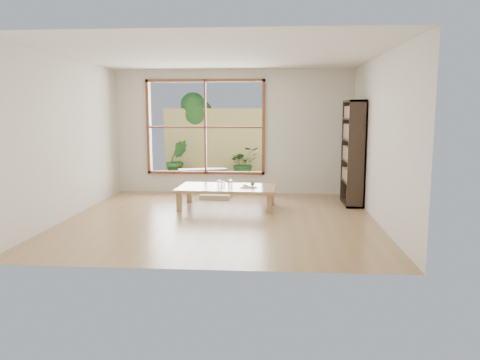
{
  "coord_description": "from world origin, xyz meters",
  "views": [
    {
      "loc": [
        0.87,
        -7.44,
        1.76
      ],
      "look_at": [
        0.27,
        0.6,
        0.55
      ],
      "focal_mm": 35.0,
      "sensor_mm": 36.0,
      "label": 1
    }
  ],
  "objects_px": {
    "garden_bench": "(203,171)",
    "low_table": "(227,189)",
    "food_tray": "(249,186)",
    "bookshelf": "(353,153)"
  },
  "relations": [
    {
      "from": "garden_bench",
      "to": "low_table",
      "type": "bearing_deg",
      "value": -91.0
    },
    {
      "from": "food_tray",
      "to": "garden_bench",
      "type": "xyz_separation_m",
      "value": [
        -1.24,
        2.58,
        -0.08
      ]
    },
    {
      "from": "food_tray",
      "to": "garden_bench",
      "type": "distance_m",
      "value": 2.86
    },
    {
      "from": "low_table",
      "to": "food_tray",
      "type": "distance_m",
      "value": 0.41
    },
    {
      "from": "low_table",
      "to": "garden_bench",
      "type": "distance_m",
      "value": 2.71
    },
    {
      "from": "bookshelf",
      "to": "garden_bench",
      "type": "relative_size",
      "value": 1.65
    },
    {
      "from": "low_table",
      "to": "bookshelf",
      "type": "distance_m",
      "value": 2.44
    },
    {
      "from": "food_tray",
      "to": "garden_bench",
      "type": "bearing_deg",
      "value": 108.68
    },
    {
      "from": "garden_bench",
      "to": "food_tray",
      "type": "bearing_deg",
      "value": -83.43
    },
    {
      "from": "low_table",
      "to": "food_tray",
      "type": "relative_size",
      "value": 5.61
    }
  ]
}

